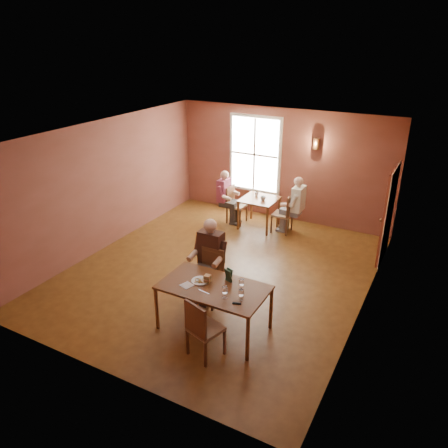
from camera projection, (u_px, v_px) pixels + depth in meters
The scene contains 29 objects.
ground at pixel (220, 272), 9.45m from camera, with size 6.00×7.00×0.01m, color brown.
wall_back at pixel (282, 165), 11.67m from camera, with size 6.00×0.04×3.00m, color brown.
wall_front at pixel (97, 289), 6.02m from camera, with size 6.00×0.04×3.00m, color brown.
wall_left at pixel (107, 185), 10.15m from camera, with size 0.04×7.00×3.00m, color brown.
wall_right at pixel (371, 237), 7.54m from camera, with size 0.04×7.00×3.00m, color brown.
ceiling at pixel (219, 133), 8.24m from camera, with size 6.00×7.00×0.04m, color white.
window at pixel (255, 154), 11.89m from camera, with size 1.36×0.10×1.96m, color white.
door at pixel (387, 216), 9.60m from camera, with size 0.12×1.04×2.10m, color maroon.
wall_sconce at pixel (316, 144), 10.91m from camera, with size 0.16×0.16×0.28m, color brown.
main_table at pixel (214, 307), 7.48m from camera, with size 1.81×1.02×0.85m, color brown, non-canonical shape.
chair_diner_main at pixel (208, 278), 8.18m from camera, with size 0.47×0.47×1.06m, color brown, non-canonical shape.
diner_main at pixel (207, 267), 8.06m from camera, with size 0.61×0.61×1.54m, color #37231A, non-canonical shape.
chair_empty at pixel (206, 328), 6.82m from camera, with size 0.46×0.46×1.04m, color brown, non-canonical shape.
plate_food at pixel (200, 280), 7.45m from camera, with size 0.31×0.31×0.04m, color white.
sandwich at pixel (207, 280), 7.39m from camera, with size 0.10×0.10×0.13m, color #D6B974.
goblet_a at pixel (241, 284), 7.18m from camera, with size 0.09×0.09×0.21m, color white, non-canonical shape.
goblet_b at pixel (241, 294), 6.90m from camera, with size 0.08×0.08×0.21m, color white, non-canonical shape.
goblet_c at pixel (225, 292), 6.95m from camera, with size 0.09×0.09×0.22m, color white, non-canonical shape.
menu_stand at pixel (229, 275), 7.42m from camera, with size 0.14×0.07×0.23m, color #1F3D28.
knife at pixel (204, 292), 7.15m from camera, with size 0.22×0.02×0.00m, color silver.
napkin at pixel (187, 285), 7.34m from camera, with size 0.19×0.19×0.01m, color white.
sunglasses at pixel (237, 303), 6.84m from camera, with size 0.14×0.04×0.02m, color black.
second_table at pixel (259, 213), 11.49m from camera, with size 0.90×0.90×0.79m, color brown, non-canonical shape.
chair_diner_white at pixel (282, 213), 11.16m from camera, with size 0.45×0.45×1.01m, color brown, non-canonical shape.
diner_white at pixel (284, 206), 11.06m from camera, with size 0.58×0.58×1.45m, color silver, non-canonical shape.
chair_diner_maroon at pixel (237, 205), 11.73m from camera, with size 0.44×0.44×1.00m, color brown, non-canonical shape.
diner_maroon at pixel (236, 198), 11.66m from camera, with size 0.55×0.55×1.38m, color maroon, non-canonical shape.
cup_a at pixel (263, 198), 11.20m from camera, with size 0.14×0.14×0.11m, color white.
cup_b at pixel (257, 194), 11.50m from camera, with size 0.11×0.11×0.10m, color white.
Camera 1 is at (3.99, -7.21, 4.74)m, focal length 35.00 mm.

